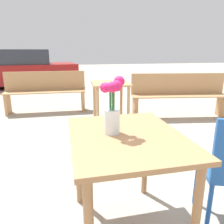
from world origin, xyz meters
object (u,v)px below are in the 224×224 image
parked_car (13,69)px  flower_vase (112,108)px  bench_near (179,93)px  table_back (110,91)px  bench_middle (46,90)px  table_front (126,151)px

parked_car → flower_vase: bearing=-74.9°
bench_near → table_back: size_ratio=2.52×
table_back → bench_middle: bearing=137.0°
table_front → bench_near: (1.83, 2.52, -0.16)m
flower_vase → parked_car: 7.54m
bench_middle → parked_car: size_ratio=0.36×
table_front → parked_car: 7.59m
table_back → bench_near: bearing=3.1°
flower_vase → table_back: 2.49m
bench_middle → table_front: bearing=-78.5°
bench_near → table_back: bench_near is taller
bench_middle → table_back: 1.60m
bench_middle → parked_car: 4.01m
flower_vase → bench_near: flower_vase is taller
flower_vase → bench_near: size_ratio=0.20×
table_front → flower_vase: flower_vase is taller
flower_vase → bench_middle: flower_vase is taller
flower_vase → bench_middle: 3.58m
bench_near → table_back: bearing=-176.9°
bench_middle → parked_car: (-1.32, 3.78, 0.16)m
table_front → table_back: bearing=79.7°
flower_vase → table_back: (0.53, 2.41, -0.32)m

